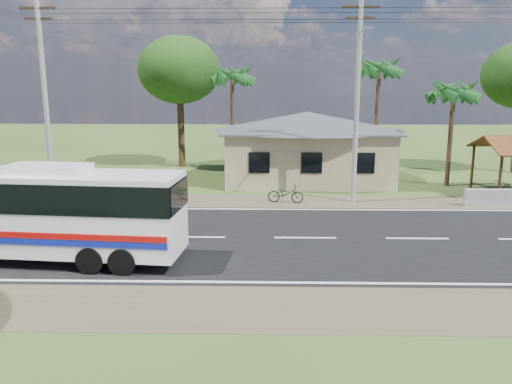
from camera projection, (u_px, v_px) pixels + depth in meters
The scene contains 10 objects.
ground at pixel (305, 238), 20.14m from camera, with size 120.00×120.00×0.00m, color #354A1A.
road at pixel (305, 238), 20.14m from camera, with size 120.00×16.00×0.03m.
house at pixel (307, 139), 32.27m from camera, with size 12.40×10.00×5.00m.
utility_poles at pixel (351, 91), 25.21m from camera, with size 32.80×2.22×11.00m.
palm_near at pixel (454, 91), 29.49m from camera, with size 2.80×2.80×6.70m.
palm_mid at pixel (379, 69), 33.66m from camera, with size 2.80×2.80×8.20m.
palm_far at pixel (232, 76), 34.46m from camera, with size 2.80×2.80×7.70m.
tree_behind_house at pixel (179, 70), 36.41m from camera, with size 6.00×6.00×9.61m.
coach_bus at pixel (25, 206), 17.27m from camera, with size 11.16×3.31×3.41m.
motorcycle at pixel (286, 194), 26.13m from camera, with size 0.65×1.86×0.98m, color black.
Camera 1 is at (-1.57, -19.34, 6.05)m, focal length 35.00 mm.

